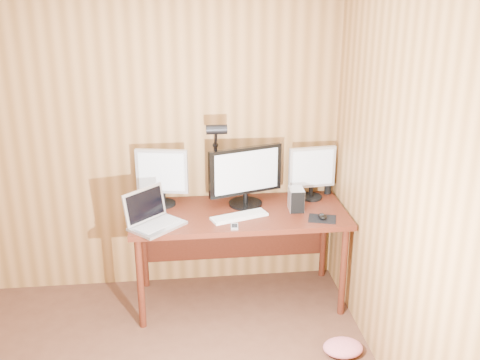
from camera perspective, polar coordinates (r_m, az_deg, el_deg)
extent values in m
plane|color=#A8723C|center=(4.39, -12.82, 4.21)|extent=(4.00, 0.00, 4.00)
plane|color=#A8723C|center=(2.79, 21.01, -5.93)|extent=(0.00, 4.00, 4.00)
cube|color=#4C1C0F|center=(4.21, -0.08, -3.48)|extent=(1.60, 0.70, 0.04)
cube|color=#4C1C0F|center=(4.61, -0.52, -5.05)|extent=(1.48, 0.02, 0.51)
cylinder|color=#4C1C0F|center=(4.11, -10.09, -10.31)|extent=(0.05, 0.05, 0.71)
cylinder|color=#4C1C0F|center=(4.62, -9.71, -6.69)|extent=(0.05, 0.05, 0.71)
cylinder|color=#4C1C0F|center=(4.26, 10.44, -9.15)|extent=(0.05, 0.05, 0.71)
cylinder|color=#4C1C0F|center=(4.75, 8.47, -5.81)|extent=(0.05, 0.05, 0.71)
cylinder|color=black|center=(4.32, 0.55, -2.40)|extent=(0.26, 0.26, 0.02)
cylinder|color=black|center=(4.30, 0.56, -1.82)|extent=(0.04, 0.04, 0.08)
cube|color=black|center=(4.23, 0.57, 0.95)|extent=(0.57, 0.22, 0.36)
cube|color=silver|center=(4.21, 0.69, 0.86)|extent=(0.49, 0.16, 0.31)
cylinder|color=black|center=(4.36, -7.78, -2.39)|extent=(0.19, 0.19, 0.02)
cylinder|color=black|center=(4.34, -7.81, -1.77)|extent=(0.04, 0.04, 0.08)
cube|color=silver|center=(4.27, -7.94, 0.88)|extent=(0.39, 0.11, 0.34)
cube|color=silver|center=(4.25, -8.00, 0.79)|extent=(0.34, 0.07, 0.29)
cylinder|color=black|center=(4.48, 7.20, -1.72)|extent=(0.18, 0.18, 0.02)
cylinder|color=black|center=(4.47, 7.22, -1.13)|extent=(0.04, 0.04, 0.08)
cube|color=silver|center=(4.40, 7.34, 1.30)|extent=(0.37, 0.08, 0.32)
cube|color=silver|center=(4.38, 7.43, 1.22)|extent=(0.33, 0.04, 0.28)
cube|color=silver|center=(3.98, -8.39, -4.64)|extent=(0.43, 0.43, 0.02)
cube|color=silver|center=(4.02, -9.68, -2.49)|extent=(0.29, 0.29, 0.24)
cube|color=black|center=(4.02, -9.68, -2.49)|extent=(0.25, 0.25, 0.20)
cube|color=#B2B2B7|center=(3.98, -8.40, -4.50)|extent=(0.32, 0.32, 0.00)
cube|color=white|center=(4.10, -0.07, -3.72)|extent=(0.44, 0.26, 0.02)
cube|color=white|center=(4.09, -0.07, -3.58)|extent=(0.40, 0.22, 0.00)
cube|color=black|center=(4.12, 8.36, -3.91)|extent=(0.24, 0.21, 0.00)
ellipsoid|color=black|center=(4.11, 8.37, -3.66)|extent=(0.08, 0.11, 0.04)
cube|color=silver|center=(4.22, 5.72, -1.96)|extent=(0.11, 0.15, 0.17)
cube|color=black|center=(4.15, 5.89, -2.36)|extent=(0.10, 0.01, 0.16)
cube|color=silver|center=(3.94, -0.56, -4.74)|extent=(0.06, 0.11, 0.01)
cube|color=black|center=(3.94, -0.56, -4.65)|extent=(0.05, 0.06, 0.00)
cylinder|color=black|center=(4.58, 8.91, -0.59)|extent=(0.06, 0.06, 0.13)
cube|color=black|center=(4.48, -2.43, -1.89)|extent=(0.05, 0.06, 0.06)
cylinder|color=black|center=(4.40, -2.47, 0.85)|extent=(0.03, 0.03, 0.43)
sphere|color=black|center=(4.33, -2.52, 3.56)|extent=(0.05, 0.05, 0.05)
cylinder|color=black|center=(4.24, -2.47, 4.37)|extent=(0.02, 0.15, 0.18)
cylinder|color=black|center=(4.14, -2.39, 5.15)|extent=(0.15, 0.07, 0.07)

